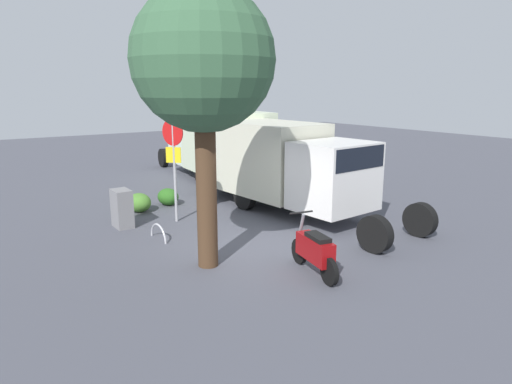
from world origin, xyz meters
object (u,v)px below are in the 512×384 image
box_truck_near (280,161)px  stop_sign (174,154)px  box_truck_far (216,142)px  bike_rack_hoop (159,240)px  utility_cabinet (122,208)px  street_tree (203,63)px  motorcycle (315,250)px

box_truck_near → stop_sign: bearing=-103.1°
box_truck_far → bike_rack_hoop: bearing=144.1°
box_truck_far → utility_cabinet: (-4.42, 5.51, -1.08)m
box_truck_near → bike_rack_hoop: box_truck_near is taller
bike_rack_hoop → street_tree: bearing=-174.3°
box_truck_far → stop_sign: bearing=144.1°
utility_cabinet → motorcycle: bearing=-158.2°
box_truck_near → box_truck_far: (5.26, -0.67, 0.06)m
box_truck_far → bike_rack_hoop: size_ratio=9.18×
box_truck_near → street_tree: 5.86m
motorcycle → street_tree: (1.67, 1.59, 3.77)m
box_truck_near → utility_cabinet: size_ratio=7.80×
box_truck_near → bike_rack_hoop: 4.77m
box_truck_far → utility_cabinet: size_ratio=7.34×
box_truck_near → stop_sign: (0.51, 3.38, 0.43)m
street_tree → utility_cabinet: (3.84, 0.62, -3.75)m
box_truck_near → street_tree: bearing=-59.2°
street_tree → box_truck_far: bearing=-30.6°
street_tree → bike_rack_hoop: size_ratio=6.83×
bike_rack_hoop → motorcycle: bearing=-155.1°
box_truck_far → street_tree: bearing=153.9°
stop_sign → utility_cabinet: bearing=77.3°
box_truck_far → motorcycle: (-9.94, 3.30, -1.09)m
motorcycle → box_truck_near: bearing=-17.8°
street_tree → utility_cabinet: bearing=9.1°
box_truck_near → motorcycle: bearing=-33.9°
bike_rack_hoop → box_truck_near: bearing=-80.4°
box_truck_near → box_truck_far: size_ratio=1.06×
box_truck_far → bike_rack_hoop: 8.06m
stop_sign → box_truck_far: bearing=-40.4°
motorcycle → utility_cabinet: (5.51, 2.21, 0.01)m
utility_cabinet → box_truck_near: bearing=-99.8°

